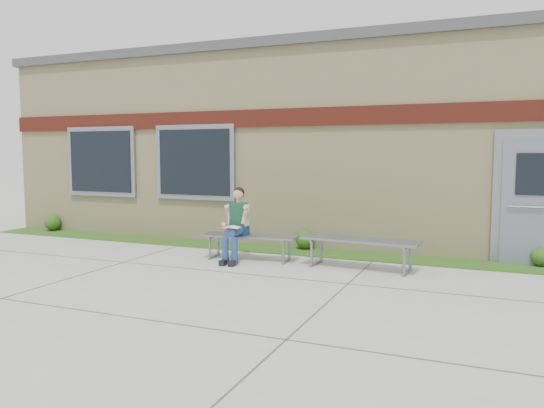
% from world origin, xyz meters
% --- Properties ---
extents(ground, '(80.00, 80.00, 0.00)m').
position_xyz_m(ground, '(0.00, 0.00, 0.00)').
color(ground, '#9E9E99').
rests_on(ground, ground).
extents(grass_strip, '(16.00, 0.80, 0.02)m').
position_xyz_m(grass_strip, '(0.00, 2.60, 0.01)').
color(grass_strip, '#1C4813').
rests_on(grass_strip, ground).
extents(school_building, '(16.20, 6.22, 4.20)m').
position_xyz_m(school_building, '(-0.00, 5.99, 2.10)').
color(school_building, beige).
rests_on(school_building, ground).
extents(bench_left, '(1.75, 0.62, 0.44)m').
position_xyz_m(bench_left, '(-1.07, 1.56, 0.34)').
color(bench_left, slate).
rests_on(bench_left, ground).
extents(bench_right, '(1.97, 0.69, 0.50)m').
position_xyz_m(bench_right, '(0.93, 1.56, 0.39)').
color(bench_right, slate).
rests_on(bench_right, ground).
extents(girl, '(0.48, 0.78, 1.30)m').
position_xyz_m(girl, '(-1.23, 1.37, 0.68)').
color(girl, navy).
rests_on(girl, ground).
extents(shrub_west, '(0.38, 0.38, 0.38)m').
position_xyz_m(shrub_west, '(-6.95, 2.85, 0.21)').
color(shrub_west, '#1C4813').
rests_on(shrub_west, grass_strip).
extents(shrub_mid, '(0.38, 0.38, 0.38)m').
position_xyz_m(shrub_mid, '(-0.46, 2.85, 0.21)').
color(shrub_mid, '#1C4813').
rests_on(shrub_mid, grass_strip).
extents(shrub_east, '(0.31, 0.31, 0.31)m').
position_xyz_m(shrub_east, '(3.68, 2.85, 0.18)').
color(shrub_east, '#1C4813').
rests_on(shrub_east, grass_strip).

